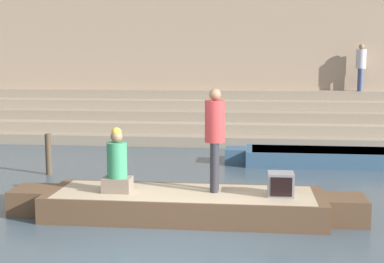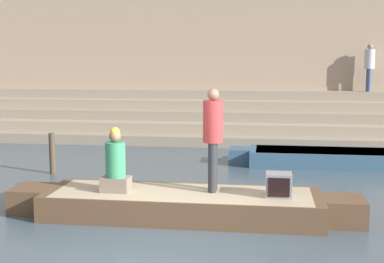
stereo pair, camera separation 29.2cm
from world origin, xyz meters
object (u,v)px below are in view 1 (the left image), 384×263
Objects in this scene: moored_boat_shore at (321,157)px; mooring_post at (48,154)px; person_rowing at (117,166)px; person_standing at (215,132)px; rowboat_main at (184,204)px; tv_set at (281,184)px; person_on_steps at (361,64)px.

mooring_post is at bearing -165.69° from moored_boat_shore.
moored_boat_shore is at bearing 33.99° from person_rowing.
mooring_post is at bearing 153.12° from person_standing.
rowboat_main is at bearing -122.67° from moored_boat_shore.
person_on_steps is at bearing 72.74° from tv_set.
person_standing is at bearing -8.70° from person_rowing.
rowboat_main is at bearing -155.20° from person_standing.
person_on_steps is at bearing 43.09° from person_rowing.
person_on_steps reaches higher than person_standing.
person_standing reaches higher than tv_set.
person_rowing is 12.24m from person_on_steps.
person_on_steps is (6.07, 10.50, 1.64)m from person_rowing.
person_standing is 11.21m from person_on_steps.
rowboat_main is at bearing -12.69° from person_rowing.
person_rowing is (-1.68, -0.24, -0.58)m from person_standing.
moored_boat_shore is 5.10× the size of mooring_post.
person_on_steps reaches higher than rowboat_main.
mooring_post is (-6.59, -1.93, 0.28)m from moored_boat_shore.
person_on_steps reaches higher than person_rowing.
person_rowing is 0.23× the size of moored_boat_shore.
person_rowing reaches higher than mooring_post.
tv_set is 5.20m from moored_boat_shore.
person_on_steps is (8.55, 7.37, 2.04)m from mooring_post.
mooring_post is 11.47m from person_on_steps.
tv_set reaches higher than rowboat_main.
rowboat_main is at bearing 150.59° from person_on_steps.
person_rowing reaches higher than rowboat_main.
person_standing is 5.55m from moored_boat_shore.
person_standing is at bearing -34.84° from mooring_post.
rowboat_main is 5.45× the size of person_rowing.
person_standing is 4.14× the size of tv_set.
person_standing reaches higher than rowboat_main.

